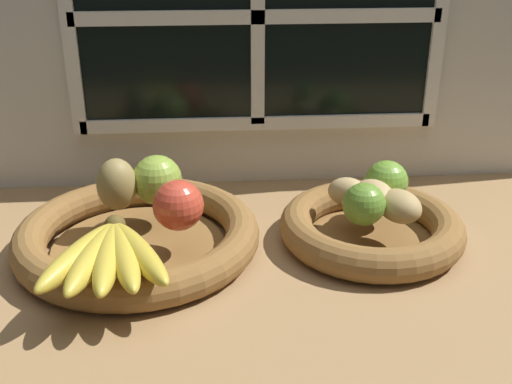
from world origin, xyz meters
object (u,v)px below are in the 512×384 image
(fruit_bowl_left, at_px, (138,236))
(apple_green_back, at_px, (157,180))
(potato_small, at_px, (399,206))
(fruit_bowl_right, at_px, (371,228))
(lime_far, at_px, (386,182))
(pear_brown, at_px, (117,184))
(potato_large, at_px, (374,197))
(potato_oblong, at_px, (348,192))
(potato_back, at_px, (379,188))
(banana_bunch_front, at_px, (109,255))
(lime_near, at_px, (364,204))
(apple_red_right, at_px, (178,205))

(fruit_bowl_left, xyz_separation_m, apple_green_back, (0.03, 0.06, 0.07))
(potato_small, bearing_deg, fruit_bowl_right, 135.00)
(fruit_bowl_right, distance_m, lime_far, 0.08)
(pear_brown, bearing_deg, potato_large, -5.93)
(potato_large, relative_size, potato_small, 1.01)
(fruit_bowl_right, distance_m, potato_oblong, 0.07)
(potato_back, bearing_deg, fruit_bowl_right, -114.44)
(fruit_bowl_left, height_order, potato_large, potato_large)
(banana_bunch_front, bearing_deg, apple_green_back, 75.27)
(pear_brown, xyz_separation_m, potato_back, (0.41, 0.00, -0.02))
(fruit_bowl_left, distance_m, fruit_bowl_right, 0.36)
(fruit_bowl_right, relative_size, banana_bunch_front, 1.46)
(fruit_bowl_right, relative_size, lime_near, 4.51)
(fruit_bowl_left, bearing_deg, potato_back, 6.31)
(banana_bunch_front, height_order, potato_small, potato_small)
(fruit_bowl_right, bearing_deg, pear_brown, 174.07)
(lime_far, bearing_deg, fruit_bowl_left, -174.57)
(pear_brown, xyz_separation_m, lime_far, (0.42, -0.00, -0.01))
(apple_green_back, bearing_deg, pear_brown, -161.96)
(fruit_bowl_left, height_order, fruit_bowl_right, same)
(apple_green_back, bearing_deg, potato_back, -2.96)
(fruit_bowl_right, distance_m, potato_large, 0.05)
(pear_brown, bearing_deg, potato_small, -9.58)
(pear_brown, distance_m, potato_back, 0.41)
(potato_oblong, xyz_separation_m, potato_small, (0.06, -0.06, 0.00))
(potato_large, bearing_deg, lime_near, -123.69)
(potato_oblong, distance_m, potato_large, 0.04)
(fruit_bowl_left, height_order, apple_green_back, apple_green_back)
(apple_green_back, height_order, lime_near, apple_green_back)
(apple_green_back, bearing_deg, potato_oblong, -6.41)
(banana_bunch_front, height_order, potato_large, potato_large)
(fruit_bowl_left, height_order, potato_small, potato_small)
(fruit_bowl_left, bearing_deg, apple_red_right, -24.25)
(fruit_bowl_left, distance_m, potato_back, 0.39)
(potato_large, bearing_deg, potato_back, 65.56)
(fruit_bowl_left, xyz_separation_m, apple_red_right, (0.07, -0.03, 0.06))
(banana_bunch_front, distance_m, potato_small, 0.43)
(potato_large, relative_size, lime_near, 1.19)
(banana_bunch_front, relative_size, lime_near, 3.09)
(pear_brown, xyz_separation_m, potato_large, (0.39, -0.04, -0.02))
(fruit_bowl_right, relative_size, potato_back, 3.42)
(potato_oblong, relative_size, lime_far, 0.93)
(lime_far, bearing_deg, potato_large, -127.87)
(potato_large, relative_size, lime_far, 1.12)
(apple_red_right, bearing_deg, fruit_bowl_right, 5.73)
(fruit_bowl_right, bearing_deg, banana_bunch_front, -160.98)
(apple_red_right, height_order, lime_far, apple_red_right)
(fruit_bowl_left, relative_size, apple_red_right, 5.00)
(fruit_bowl_left, relative_size, pear_brown, 4.48)
(apple_red_right, bearing_deg, fruit_bowl_left, 155.75)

